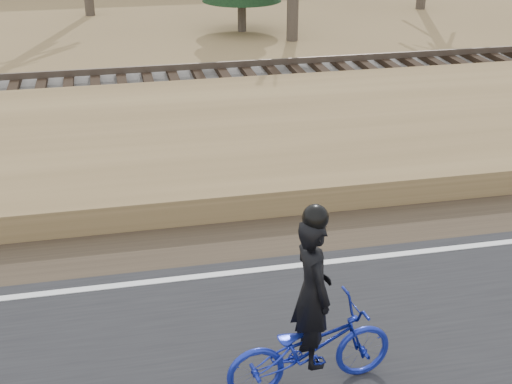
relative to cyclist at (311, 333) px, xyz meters
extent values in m
cube|color=#977A4D|center=(5.70, 6.40, -0.51)|extent=(120.00, 5.00, 0.44)
cube|color=slate|center=(5.70, 10.20, -0.50)|extent=(120.00, 3.00, 0.45)
cube|color=black|center=(5.70, 10.20, -0.21)|extent=(120.00, 2.40, 0.14)
cube|color=brown|center=(5.70, 9.48, -0.06)|extent=(120.00, 0.07, 0.15)
cube|color=brown|center=(5.70, 10.92, -0.06)|extent=(120.00, 0.07, 0.15)
imported|color=#16249B|center=(0.00, 0.00, -0.19)|extent=(1.88, 0.83, 0.96)
imported|color=black|center=(0.00, 0.00, 0.50)|extent=(0.45, 0.63, 1.63)
sphere|color=black|center=(0.00, 0.00, 1.33)|extent=(0.26, 0.26, 0.26)
cylinder|color=#4C4237|center=(2.70, 17.52, -0.06)|extent=(0.28, 0.28, 1.34)
camera|label=1|loc=(-1.82, -5.78, 4.40)|focal=50.00mm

